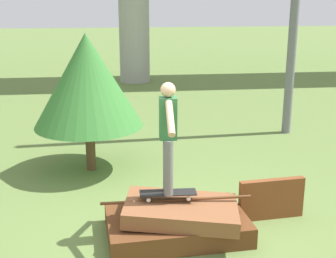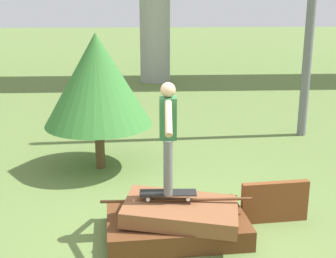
{
  "view_description": "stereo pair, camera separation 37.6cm",
  "coord_description": "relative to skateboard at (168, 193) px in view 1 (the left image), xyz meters",
  "views": [
    {
      "loc": [
        -0.78,
        -5.71,
        3.19
      ],
      "look_at": [
        -0.11,
        0.03,
        1.5
      ],
      "focal_mm": 50.0,
      "sensor_mm": 36.0,
      "label": 1
    },
    {
      "loc": [
        -0.41,
        -5.74,
        3.19
      ],
      "look_at": [
        -0.11,
        0.03,
        1.5
      ],
      "focal_mm": 50.0,
      "sensor_mm": 36.0,
      "label": 2
    }
  ],
  "objects": [
    {
      "name": "tree_behind_left",
      "position": [
        -1.14,
        2.6,
        1.08
      ],
      "size": [
        1.97,
        1.97,
        2.52
      ],
      "color": "brown",
      "rests_on": "ground_plane"
    },
    {
      "name": "skateboard",
      "position": [
        0.0,
        0.0,
        0.0
      ],
      "size": [
        0.77,
        0.25,
        0.09
      ],
      "color": "black",
      "rests_on": "scrap_pile"
    },
    {
      "name": "scrap_pile",
      "position": [
        0.13,
        -0.05,
        -0.39
      ],
      "size": [
        2.04,
        1.34,
        0.53
      ],
      "color": "#5B3319",
      "rests_on": "ground_plane"
    },
    {
      "name": "scrap_plank_loose",
      "position": [
        1.55,
        0.29,
        -0.3
      ],
      "size": [
        0.99,
        0.2,
        0.61
      ],
      "color": "brown",
      "rests_on": "ground_plane"
    },
    {
      "name": "ground_plane",
      "position": [
        0.11,
        -0.03,
        -0.6
      ],
      "size": [
        80.0,
        80.0,
        0.0
      ],
      "primitive_type": "plane",
      "color": "olive"
    },
    {
      "name": "skater",
      "position": [
        -0.0,
        0.0,
        0.87
      ],
      "size": [
        0.23,
        1.14,
        1.49
      ],
      "color": "slate",
      "rests_on": "skateboard"
    }
  ]
}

